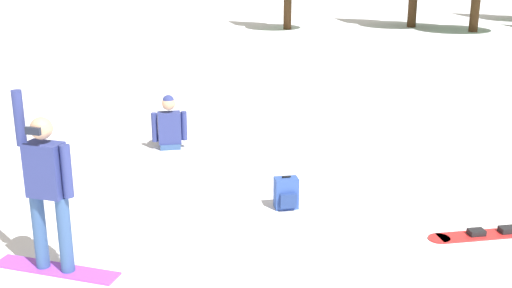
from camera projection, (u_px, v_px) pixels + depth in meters
snowboarder_midground at (48, 189)px, 6.87m from camera, size 1.52×0.45×2.05m
snowboarder_background at (169, 127)px, 11.52m from camera, size 1.03×1.82×0.98m
loose_snowboard_near_right at (492, 233)px, 8.02m from camera, size 1.67×0.84×0.09m
backpack_blue at (286, 194)px, 8.79m from camera, size 0.37×0.34×0.47m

